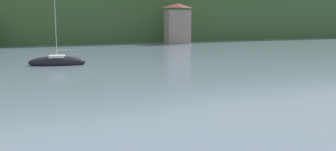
% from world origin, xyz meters
% --- Properties ---
extents(wooded_hillside, '(352.00, 51.74, 44.04)m').
position_xyz_m(wooded_hillside, '(-0.74, 141.95, 6.56)').
color(wooded_hillside, '#38562D').
rests_on(wooded_hillside, ground_plane).
extents(shore_building_eastcentral, '(6.23, 3.49, 9.87)m').
position_xyz_m(shore_building_eastcentral, '(29.32, 105.32, 4.81)').
color(shore_building_eastcentral, gray).
rests_on(shore_building_eastcentral, ground_plane).
extents(sailboat_far_1, '(7.67, 3.97, 10.76)m').
position_xyz_m(sailboat_far_1, '(-3.98, 71.68, 0.42)').
color(sailboat_far_1, black).
rests_on(sailboat_far_1, ground_plane).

